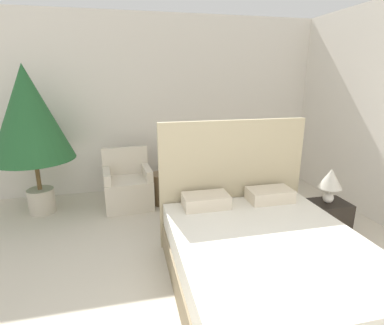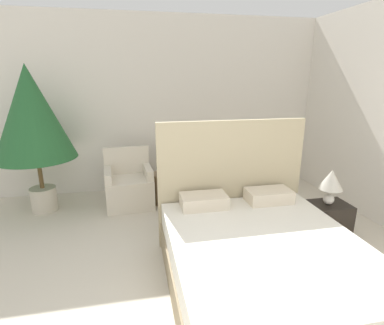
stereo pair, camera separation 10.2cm
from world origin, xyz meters
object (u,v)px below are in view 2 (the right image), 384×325
at_px(armchair_near_window_right, 195,183).
at_px(table_lamp, 331,182).
at_px(bed, 261,259).
at_px(potted_palm, 32,116).
at_px(nightstand, 325,221).
at_px(armchair_near_window_left, 129,188).
at_px(side_table, 163,188).

relative_size(armchair_near_window_right, table_lamp, 2.04).
height_order(bed, potted_palm, potted_palm).
bearing_deg(nightstand, armchair_near_window_left, 148.13).
relative_size(bed, armchair_near_window_left, 2.30).
bearing_deg(table_lamp, armchair_near_window_left, 148.13).
xyz_separation_m(bed, armchair_near_window_right, (-0.16, 2.18, -0.04)).
bearing_deg(side_table, bed, -72.72).
bearing_deg(bed, potted_palm, 137.54).
bearing_deg(table_lamp, potted_palm, 157.04).
bearing_deg(potted_palm, armchair_near_window_right, -1.53).
bearing_deg(bed, table_lamp, 31.30).
xyz_separation_m(table_lamp, side_table, (-1.84, 1.48, -0.50)).
bearing_deg(potted_palm, nightstand, -22.95).
distance_m(armchair_near_window_right, nightstand, 1.97).
height_order(armchair_near_window_left, potted_palm, potted_palm).
bearing_deg(bed, nightstand, 31.50).
relative_size(bed, potted_palm, 0.96).
height_order(armchair_near_window_right, side_table, armchair_near_window_right).
relative_size(armchair_near_window_right, potted_palm, 0.42).
xyz_separation_m(armchair_near_window_right, potted_palm, (-2.28, 0.06, 1.13)).
relative_size(bed, side_table, 4.18).
height_order(table_lamp, side_table, table_lamp).
relative_size(armchair_near_window_right, nightstand, 1.66).
bearing_deg(armchair_near_window_right, armchair_near_window_left, -179.99).
distance_m(armchair_near_window_left, potted_palm, 1.69).
xyz_separation_m(nightstand, side_table, (-1.84, 1.47, 0.02)).
relative_size(potted_palm, side_table, 4.35).
xyz_separation_m(nightstand, table_lamp, (0.00, -0.00, 0.51)).
bearing_deg(table_lamp, side_table, 141.32).
bearing_deg(side_table, armchair_near_window_right, -0.81).
distance_m(bed, side_table, 2.29).
xyz_separation_m(armchair_near_window_left, potted_palm, (-1.25, 0.06, 1.13)).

